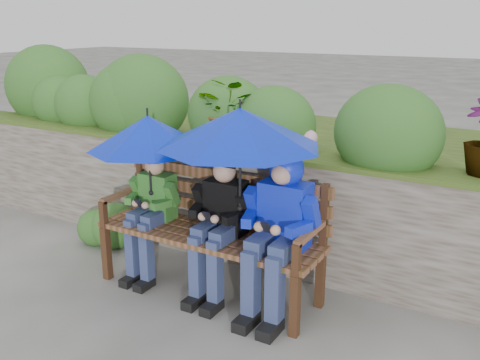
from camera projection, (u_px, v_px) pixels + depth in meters
The scene contains 8 objects.
ground at pixel (234, 300), 4.15m from camera, with size 60.00×60.00×0.00m, color #52514A.
garden_backdrop at pixel (306, 169), 5.31m from camera, with size 8.00×2.83×1.87m.
park_bench at pixel (213, 224), 4.20m from camera, with size 1.84×0.54×0.97m.
boy_left at pixel (151, 208), 4.38m from camera, with size 0.42×0.49×1.06m.
boy_middle at pixel (219, 220), 4.05m from camera, with size 0.47×0.54×1.11m.
boy_right at pixel (279, 221), 3.79m from camera, with size 0.53×0.65×1.21m.
umbrella_left at pixel (148, 133), 4.21m from camera, with size 0.97×0.97×0.72m.
umbrella_right at pixel (240, 128), 3.75m from camera, with size 1.19×1.19×0.83m.
Camera 1 is at (1.90, -3.19, 2.09)m, focal length 40.00 mm.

